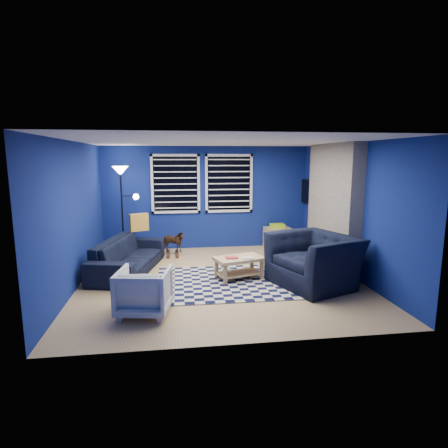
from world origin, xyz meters
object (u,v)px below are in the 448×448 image
armchair_bent (144,291)px  rocking_horse (172,242)px  armchair_big (314,260)px  sofa (129,256)px  cabinet (277,237)px  floor_lamp (122,183)px  coffee_table (239,263)px  tv (310,192)px

armchair_bent → rocking_horse: 3.28m
armchair_big → rocking_horse: armchair_big is taller
sofa → rocking_horse: bearing=-23.5°
armchair_bent → cabinet: size_ratio=1.15×
floor_lamp → rocking_horse: bearing=-5.1°
armchair_big → coffee_table: armchair_big is taller
armchair_bent → coffee_table: armchair_bent is taller
sofa → floor_lamp: (-0.22, 1.24, 1.34)m
coffee_table → cabinet: (1.39, 2.32, -0.04)m
sofa → armchair_bent: 2.16m
floor_lamp → sofa: bearing=-79.9°
sofa → cabinet: size_ratio=3.46×
tv → rocking_horse: 3.48m
rocking_horse → floor_lamp: bearing=106.2°
tv → sofa: size_ratio=0.45×
cabinet → tv: bearing=-23.6°
coffee_table → floor_lamp: (-2.29, 2.00, 1.36)m
tv → armchair_bent: tv is taller
tv → sofa: 4.49m
rocking_horse → floor_lamp: (-1.08, 0.10, 1.35)m
armchair_bent → coffee_table: 2.11m
tv → sofa: (-4.16, -1.31, -1.08)m
rocking_horse → floor_lamp: floor_lamp is taller
tv → armchair_big: tv is taller
coffee_table → floor_lamp: floor_lamp is taller
rocking_horse → cabinet: bearing=-59.6°
rocking_horse → coffee_table: rocking_horse is taller
sofa → armchair_bent: (0.44, -2.11, 0.01)m
rocking_horse → armchair_big: bearing=-113.2°
sofa → coffee_table: sofa is taller
armchair_bent → floor_lamp: (-0.66, 3.35, 1.33)m
armchair_bent → floor_lamp: 3.66m
coffee_table → armchair_big: bearing=-21.9°
cabinet → coffee_table: bearing=-125.0°
armchair_big → armchair_bent: size_ratio=1.86×
sofa → cabinet: sofa is taller
tv → coffee_table: tv is taller
armchair_big → cabinet: armchair_big is taller
cabinet → sofa: bearing=-159.9°
tv → armchair_big: size_ratio=0.73×
rocking_horse → coffee_table: bearing=-126.3°
sofa → tv: bearing=-59.1°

